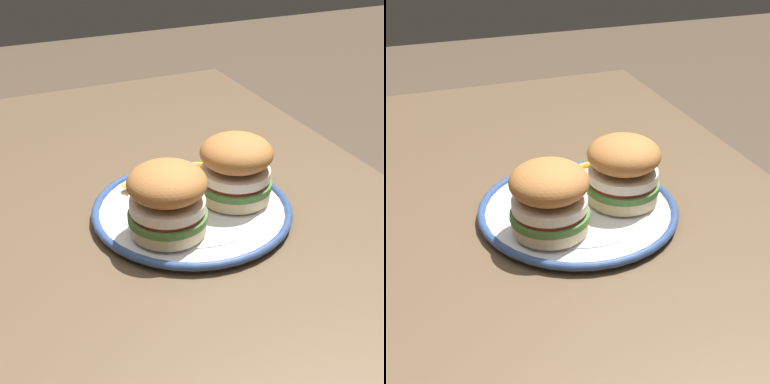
% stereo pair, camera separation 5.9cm
% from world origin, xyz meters
% --- Properties ---
extents(dining_table, '(1.35, 0.82, 0.75)m').
position_xyz_m(dining_table, '(0.00, 0.00, 0.64)').
color(dining_table, brown).
rests_on(dining_table, ground).
extents(dinner_plate, '(0.30, 0.30, 0.02)m').
position_xyz_m(dinner_plate, '(-0.05, 0.06, 0.76)').
color(dinner_plate, white).
rests_on(dinner_plate, dining_table).
extents(sandwich_half_left, '(0.14, 0.14, 0.10)m').
position_xyz_m(sandwich_half_left, '(-0.04, 0.13, 0.82)').
color(sandwich_half_left, beige).
rests_on(sandwich_half_left, dinner_plate).
extents(sandwich_half_right, '(0.12, 0.12, 0.10)m').
position_xyz_m(sandwich_half_right, '(-0.00, 0.00, 0.82)').
color(sandwich_half_right, beige).
rests_on(sandwich_half_right, dinner_plate).
extents(orange_peel_curled, '(0.07, 0.07, 0.01)m').
position_xyz_m(orange_peel_curled, '(-0.13, 0.11, 0.77)').
color(orange_peel_curled, orange).
rests_on(orange_peel_curled, dinner_plate).
extents(orange_peel_strip_long, '(0.06, 0.08, 0.01)m').
position_xyz_m(orange_peel_strip_long, '(-0.12, 0.01, 0.77)').
color(orange_peel_strip_long, orange).
rests_on(orange_peel_strip_long, dinner_plate).
extents(orange_peel_strip_short, '(0.08, 0.06, 0.01)m').
position_xyz_m(orange_peel_strip_short, '(-0.09, 0.05, 0.77)').
color(orange_peel_strip_short, orange).
rests_on(orange_peel_strip_short, dinner_plate).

